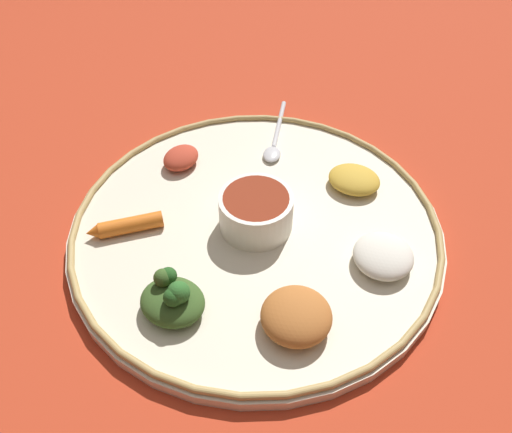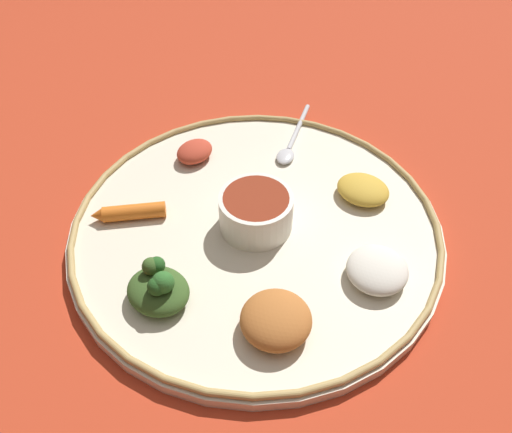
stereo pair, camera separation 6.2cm
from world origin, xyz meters
The scene contains 11 objects.
ground_plane centered at (0.00, 0.00, 0.00)m, with size 2.40×2.40×0.00m, color #B7381E.
platter centered at (0.00, 0.00, 0.01)m, with size 0.45×0.45×0.01m, color beige.
platter_rim centered at (0.00, 0.00, 0.02)m, with size 0.45×0.45×0.01m, color tan.
center_bowl centered at (0.00, 0.00, 0.04)m, with size 0.09×0.09×0.05m.
spoon centered at (-0.08, 0.14, 0.02)m, with size 0.08×0.14×0.01m.
greens_pile centered at (0.01, -0.15, 0.03)m, with size 0.08×0.07×0.05m.
carrot_near_spoon centered at (-0.12, -0.10, 0.02)m, with size 0.07×0.08×0.02m.
mound_berbere_red centered at (-0.15, 0.03, 0.03)m, with size 0.05×0.04×0.02m, color #B73D28.
mound_rice_white centered at (0.15, 0.04, 0.03)m, with size 0.07×0.07×0.03m, color silver.
mound_chickpea centered at (0.12, -0.09, 0.03)m, with size 0.07×0.07×0.03m, color #B2662D.
mound_lentil_yellow centered at (0.06, 0.13, 0.03)m, with size 0.07×0.06×0.02m, color gold.
Camera 2 is at (0.31, -0.30, 0.48)m, focal length 36.31 mm.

